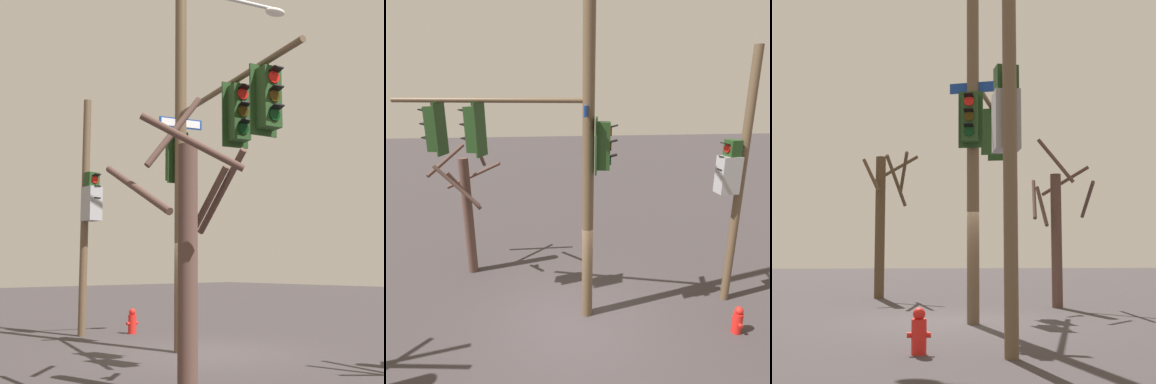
# 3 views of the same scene
# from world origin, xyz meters

# --- Properties ---
(ground_plane) EXTENTS (80.00, 80.00, 0.00)m
(ground_plane) POSITION_xyz_m (0.00, 0.00, 0.00)
(ground_plane) COLOR #393334
(main_signal_pole_assembly) EXTENTS (4.43, 5.44, 9.34)m
(main_signal_pole_assembly) POSITION_xyz_m (-0.50, -0.47, 4.99)
(main_signal_pole_assembly) COLOR brown
(main_signal_pole_assembly) RESTS_ON ground
(secondary_pole_assembly) EXTENTS (0.42, 0.77, 6.89)m
(secondary_pole_assembly) POSITION_xyz_m (-0.62, 4.29, 3.66)
(secondary_pole_assembly) COLOR brown
(secondary_pole_assembly) RESTS_ON ground
(fire_hydrant) EXTENTS (0.38, 0.24, 0.73)m
(fire_hydrant) POSITION_xyz_m (0.78, 4.00, 0.34)
(fire_hydrant) COLOR red
(fire_hydrant) RESTS_ON ground
(bare_tree_behind_pole) EXTENTS (1.87, 2.13, 4.85)m
(bare_tree_behind_pole) POSITION_xyz_m (-3.12, -3.12, 2.25)
(bare_tree_behind_pole) COLOR #503831
(bare_tree_behind_pole) RESTS_ON ground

